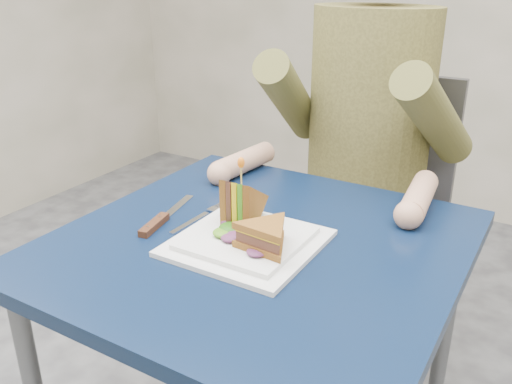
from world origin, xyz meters
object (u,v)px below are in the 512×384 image
Objects in this scene: sandwich_upright at (242,207)px; fork at (198,218)px; diner at (369,91)px; knife at (159,221)px; sandwich_flat at (266,236)px; table at (258,275)px; chair at (372,205)px; plate at (247,241)px.

sandwich_upright is 0.83× the size of fork.
knife is (-0.21, -0.62, -0.18)m from diner.
sandwich_flat reaches higher than knife.
sandwich_flat is at bearing -49.39° from table.
diner reaches higher than chair.
knife is at bearing 177.61° from sandwich_flat.
knife is (-0.21, -0.01, -0.00)m from plate.
diner is at bearing 71.24° from knife.
sandwich_flat is 0.26m from knife.
fork is at bearing 46.75° from knife.
fork is at bearing 174.52° from table.
diner is 0.68m from knife.
knife is (-0.06, -0.06, 0.00)m from fork.
diner is at bearing 90.00° from table.
fork is (-0.16, -0.68, 0.19)m from chair.
table is at bearing -90.00° from diner.
chair is 3.58× the size of plate.
table is 0.18m from fork.
diner is at bearing 89.36° from plate.
sandwich_upright reaches higher than fork.
knife is at bearing -133.25° from fork.
fork is at bearing -105.40° from diner.
plate is 1.45× the size of fork.
fork is (-0.11, 0.00, -0.05)m from sandwich_upright.
fork is at bearing 179.40° from sandwich_upright.
sandwich_upright reaches higher than knife.
sandwich_upright is (-0.04, 0.04, 0.05)m from plate.
fork is 0.82× the size of knife.
sandwich_upright is at bearing -94.75° from diner.
diner is 0.58m from sandwich_upright.
table is 0.81× the size of chair.
plate reaches higher than fork.
table is 2.88× the size of plate.
sandwich_flat is at bearing -2.39° from knife.
chair reaches higher than table.
sandwich_flat is (0.05, -0.64, -0.14)m from diner.
plate is at bearing -17.23° from fork.
chair is 0.72m from sandwich_upright.
sandwich_flat is (0.05, -0.02, 0.04)m from plate.
fork is (-0.20, 0.07, -0.04)m from sandwich_flat.
sandwich_flat is at bearing -36.32° from sandwich_upright.
plate is at bearing -90.64° from diner.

